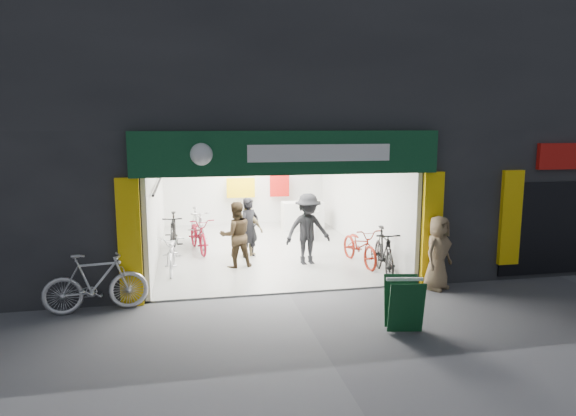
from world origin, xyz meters
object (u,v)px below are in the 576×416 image
object	(u,v)px
sandwich_board	(404,303)
pedestrian_near	(438,253)
bike_left_front	(172,253)
parked_bike	(96,283)
bike_right_front	(384,252)

from	to	relation	value
sandwich_board	pedestrian_near	bearing A→B (deg)	60.92
pedestrian_near	sandwich_board	xyz separation A→B (m)	(-1.72, -2.07, -0.30)
bike_left_front	pedestrian_near	xyz separation A→B (m)	(5.80, -2.55, 0.34)
pedestrian_near	sandwich_board	size ratio (longest dim) A/B	1.74
sandwich_board	parked_bike	bearing A→B (deg)	169.89
bike_right_front	parked_bike	distance (m)	6.49
parked_bike	pedestrian_near	distance (m)	7.20
parked_bike	sandwich_board	distance (m)	5.86
bike_left_front	bike_right_front	xyz separation A→B (m)	(5.00, -1.41, 0.10)
bike_right_front	sandwich_board	bearing A→B (deg)	-96.59
bike_right_front	pedestrian_near	distance (m)	1.42
bike_left_front	parked_bike	xyz separation A→B (m)	(-1.39, -2.55, 0.11)
bike_left_front	sandwich_board	size ratio (longest dim) A/B	1.95
bike_left_front	pedestrian_near	world-z (taller)	pedestrian_near
pedestrian_near	sandwich_board	bearing A→B (deg)	-160.91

